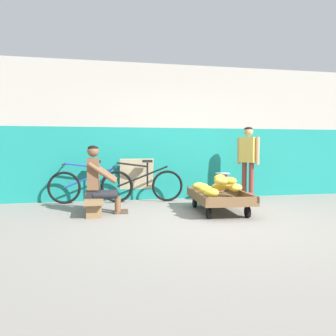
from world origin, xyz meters
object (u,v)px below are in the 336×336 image
object	(u,v)px
low_bench	(94,202)
shopping_bag	(247,199)
bicycle_far_left	(142,185)
sign_board	(137,179)
customer_adult	(248,155)
plastic_crate	(222,195)
weighing_scale	(223,180)
bicycle_near_left	(91,185)
vendor_seated	(99,180)
banana_cart	(219,198)

from	to	relation	value
low_bench	shopping_bag	distance (m)	2.87
shopping_bag	bicycle_far_left	bearing A→B (deg)	157.37
sign_board	customer_adult	distance (m)	2.38
plastic_crate	shopping_bag	distance (m)	0.57
plastic_crate	customer_adult	bearing A→B (deg)	5.96
bicycle_far_left	low_bench	bearing A→B (deg)	-132.70
weighing_scale	customer_adult	distance (m)	0.76
bicycle_far_left	weighing_scale	bearing A→B (deg)	-11.73
bicycle_near_left	bicycle_far_left	bearing A→B (deg)	-3.17
weighing_scale	low_bench	bearing A→B (deg)	-164.72
bicycle_near_left	bicycle_far_left	size ratio (longest dim) A/B	1.00
weighing_scale	sign_board	bearing A→B (deg)	160.10
vendor_seated	plastic_crate	size ratio (longest dim) A/B	3.17
low_bench	plastic_crate	size ratio (longest dim) A/B	3.08
vendor_seated	shopping_bag	bearing A→B (deg)	4.82
sign_board	plastic_crate	bearing A→B (deg)	-19.87
weighing_scale	sign_board	distance (m)	1.79
bicycle_near_left	sign_board	size ratio (longest dim) A/B	1.89
banana_cart	shopping_bag	world-z (taller)	banana_cart
weighing_scale	bicycle_far_left	world-z (taller)	bicycle_far_left
bicycle_far_left	customer_adult	size ratio (longest dim) A/B	1.09
low_bench	customer_adult	world-z (taller)	customer_adult
plastic_crate	weighing_scale	bearing A→B (deg)	-90.00
banana_cart	plastic_crate	bearing A→B (deg)	66.22
banana_cart	plastic_crate	xyz separation A→B (m)	(0.44, 1.00, -0.09)
low_bench	bicycle_far_left	world-z (taller)	bicycle_far_left
sign_board	shopping_bag	bearing A→B (deg)	-28.26
plastic_crate	weighing_scale	xyz separation A→B (m)	(0.00, -0.00, 0.30)
bicycle_far_left	sign_board	world-z (taller)	sign_board
bicycle_far_left	customer_adult	distance (m)	2.27
banana_cart	shopping_bag	bearing A→B (deg)	34.98
plastic_crate	customer_adult	world-z (taller)	customer_adult
low_bench	shopping_bag	xyz separation A→B (m)	(2.86, 0.23, -0.08)
plastic_crate	shopping_bag	world-z (taller)	plastic_crate
plastic_crate	bicycle_near_left	world-z (taller)	bicycle_near_left
weighing_scale	shopping_bag	xyz separation A→B (m)	(0.32, -0.47, -0.33)
vendor_seated	weighing_scale	bearing A→B (deg)	15.92
bicycle_near_left	customer_adult	world-z (taller)	customer_adult
banana_cart	sign_board	bearing A→B (deg)	127.76
banana_cart	shopping_bag	distance (m)	0.93
weighing_scale	bicycle_near_left	xyz separation A→B (m)	(-2.62, 0.39, -0.10)
low_bench	bicycle_near_left	size ratio (longest dim) A/B	0.67
sign_board	shopping_bag	xyz separation A→B (m)	(2.00, -1.08, -0.32)
plastic_crate	banana_cart	bearing A→B (deg)	-113.78
sign_board	customer_adult	world-z (taller)	customer_adult
banana_cart	shopping_bag	xyz separation A→B (m)	(0.76, 0.53, -0.12)
vendor_seated	customer_adult	bearing A→B (deg)	14.11
bicycle_near_left	plastic_crate	bearing A→B (deg)	-8.40
sign_board	shopping_bag	distance (m)	2.30
plastic_crate	customer_adult	xyz separation A→B (m)	(0.58, 0.06, 0.80)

